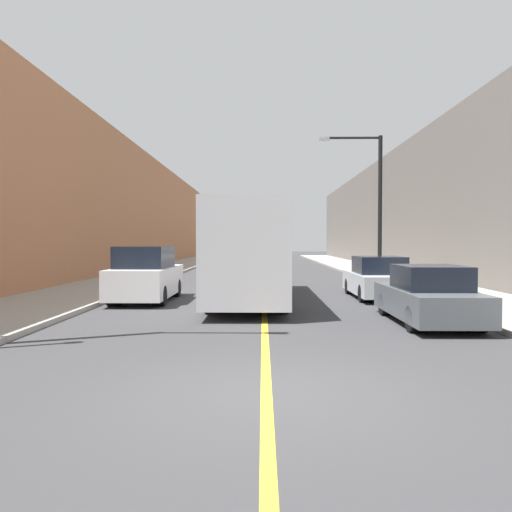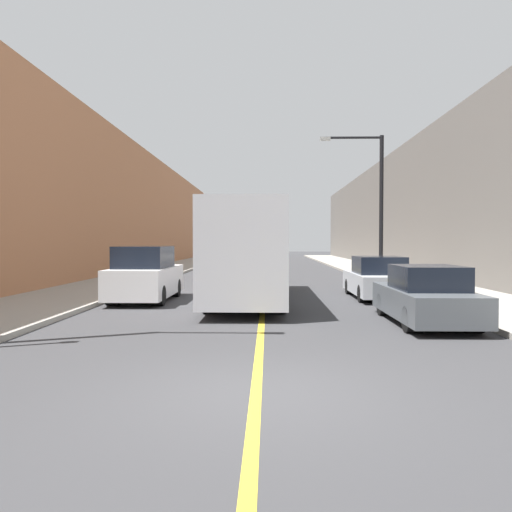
% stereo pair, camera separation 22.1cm
% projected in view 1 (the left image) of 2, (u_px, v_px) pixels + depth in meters
% --- Properties ---
extents(ground_plane, '(200.00, 200.00, 0.00)m').
position_uv_depth(ground_plane, '(266.00, 393.00, 6.96)').
color(ground_plane, '#38383A').
extents(sidewalk_left, '(3.86, 72.00, 0.14)m').
position_uv_depth(sidewalk_left, '(165.00, 269.00, 37.04)').
color(sidewalk_left, '#9E998E').
rests_on(sidewalk_left, ground).
extents(sidewalk_right, '(3.86, 72.00, 0.14)m').
position_uv_depth(sidewalk_right, '(363.00, 269.00, 36.84)').
color(sidewalk_right, '#9E998E').
rests_on(sidewalk_right, ground).
extents(building_row_left, '(4.00, 72.00, 9.23)m').
position_uv_depth(building_row_left, '(112.00, 208.00, 36.96)').
color(building_row_left, '#B2724C').
rests_on(building_row_left, ground).
extents(building_row_right, '(4.00, 72.00, 8.71)m').
position_uv_depth(building_row_right, '(417.00, 211.00, 36.67)').
color(building_row_right, '#66605B').
rests_on(building_row_right, ground).
extents(road_center_line, '(0.16, 72.00, 0.01)m').
position_uv_depth(road_center_line, '(263.00, 270.00, 36.94)').
color(road_center_line, gold).
rests_on(road_center_line, ground).
extents(bus, '(2.46, 10.43, 3.34)m').
position_uv_depth(bus, '(249.00, 251.00, 17.94)').
color(bus, silver).
rests_on(bus, ground).
extents(parked_suv_left, '(1.89, 4.58, 1.96)m').
position_uv_depth(parked_suv_left, '(146.00, 276.00, 17.72)').
color(parked_suv_left, silver).
rests_on(parked_suv_left, ground).
extents(car_right_near, '(1.78, 4.39, 1.51)m').
position_uv_depth(car_right_near, '(428.00, 297.00, 12.91)').
color(car_right_near, '#51565B').
rests_on(car_right_near, ground).
extents(car_right_mid, '(1.90, 4.52, 1.57)m').
position_uv_depth(car_right_mid, '(378.00, 279.00, 18.71)').
color(car_right_mid, silver).
rests_on(car_right_mid, ground).
extents(street_lamp_right, '(3.11, 0.24, 7.16)m').
position_uv_depth(street_lamp_right, '(374.00, 197.00, 24.48)').
color(street_lamp_right, black).
rests_on(street_lamp_right, sidewalk_right).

